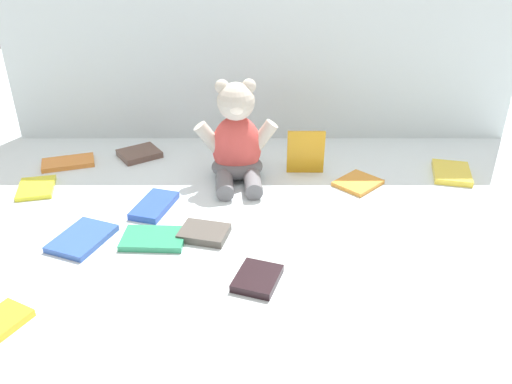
{
  "coord_description": "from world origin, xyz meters",
  "views": [
    {
      "loc": [
        -0.02,
        -1.07,
        0.63
      ],
      "look_at": [
        -0.02,
        -0.1,
        0.1
      ],
      "focal_mm": 36.43,
      "sensor_mm": 36.0,
      "label": 1
    }
  ],
  "objects_px": {
    "book_case_4": "(453,173)",
    "book_case_9": "(38,188)",
    "book_case_8": "(83,238)",
    "book_case_7": "(258,278)",
    "book_case_1": "(155,206)",
    "book_case_0": "(307,152)",
    "book_case_2": "(359,183)",
    "book_case_11": "(69,162)",
    "teddy_bear": "(238,143)",
    "book_case_5": "(205,233)",
    "book_case_10": "(155,238)",
    "book_case_3": "(141,154)"
  },
  "relations": [
    {
      "from": "teddy_bear",
      "to": "book_case_0",
      "type": "xyz_separation_m",
      "value": [
        0.18,
        0.03,
        -0.04
      ]
    },
    {
      "from": "book_case_8",
      "to": "book_case_7",
      "type": "bearing_deg",
      "value": 1.31
    },
    {
      "from": "book_case_10",
      "to": "book_case_7",
      "type": "bearing_deg",
      "value": -119.3
    },
    {
      "from": "book_case_2",
      "to": "book_case_8",
      "type": "xyz_separation_m",
      "value": [
        -0.64,
        -0.26,
        0.0
      ]
    },
    {
      "from": "book_case_5",
      "to": "book_case_7",
      "type": "xyz_separation_m",
      "value": [
        0.12,
        -0.16,
        -0.0
      ]
    },
    {
      "from": "teddy_bear",
      "to": "book_case_11",
      "type": "height_order",
      "value": "teddy_bear"
    },
    {
      "from": "book_case_4",
      "to": "book_case_7",
      "type": "height_order",
      "value": "same"
    },
    {
      "from": "book_case_9",
      "to": "book_case_10",
      "type": "bearing_deg",
      "value": 132.57
    },
    {
      "from": "teddy_bear",
      "to": "book_case_8",
      "type": "relative_size",
      "value": 1.97
    },
    {
      "from": "book_case_4",
      "to": "book_case_7",
      "type": "xyz_separation_m",
      "value": [
        -0.52,
        -0.46,
        0.0
      ]
    },
    {
      "from": "book_case_1",
      "to": "book_case_0",
      "type": "bearing_deg",
      "value": -136.13
    },
    {
      "from": "book_case_1",
      "to": "book_case_4",
      "type": "height_order",
      "value": "book_case_1"
    },
    {
      "from": "book_case_11",
      "to": "book_case_3",
      "type": "bearing_deg",
      "value": -91.39
    },
    {
      "from": "book_case_5",
      "to": "book_case_9",
      "type": "height_order",
      "value": "book_case_5"
    },
    {
      "from": "book_case_8",
      "to": "book_case_4",
      "type": "bearing_deg",
      "value": 40.79
    },
    {
      "from": "book_case_3",
      "to": "book_case_5",
      "type": "distance_m",
      "value": 0.47
    },
    {
      "from": "book_case_2",
      "to": "book_case_0",
      "type": "bearing_deg",
      "value": -163.93
    },
    {
      "from": "book_case_5",
      "to": "book_case_3",
      "type": "bearing_deg",
      "value": 42.12
    },
    {
      "from": "book_case_4",
      "to": "book_case_7",
      "type": "relative_size",
      "value": 1.36
    },
    {
      "from": "teddy_bear",
      "to": "book_case_10",
      "type": "xyz_separation_m",
      "value": [
        -0.17,
        -0.3,
        -0.09
      ]
    },
    {
      "from": "book_case_1",
      "to": "book_case_9",
      "type": "relative_size",
      "value": 1.18
    },
    {
      "from": "book_case_9",
      "to": "book_case_3",
      "type": "bearing_deg",
      "value": -150.67
    },
    {
      "from": "book_case_4",
      "to": "book_case_5",
      "type": "relative_size",
      "value": 1.27
    },
    {
      "from": "book_case_3",
      "to": "book_case_9",
      "type": "height_order",
      "value": "book_case_3"
    },
    {
      "from": "book_case_2",
      "to": "book_case_4",
      "type": "bearing_deg",
      "value": 56.99
    },
    {
      "from": "book_case_1",
      "to": "book_case_10",
      "type": "relative_size",
      "value": 1.0
    },
    {
      "from": "book_case_9",
      "to": "book_case_11",
      "type": "distance_m",
      "value": 0.15
    },
    {
      "from": "book_case_5",
      "to": "book_case_8",
      "type": "relative_size",
      "value": 0.77
    },
    {
      "from": "book_case_3",
      "to": "book_case_7",
      "type": "xyz_separation_m",
      "value": [
        0.34,
        -0.58,
        -0.0
      ]
    },
    {
      "from": "book_case_3",
      "to": "book_case_11",
      "type": "relative_size",
      "value": 0.78
    },
    {
      "from": "book_case_2",
      "to": "book_case_7",
      "type": "relative_size",
      "value": 1.14
    },
    {
      "from": "book_case_10",
      "to": "book_case_2",
      "type": "bearing_deg",
      "value": -59.27
    },
    {
      "from": "book_case_11",
      "to": "book_case_9",
      "type": "bearing_deg",
      "value": 149.16
    },
    {
      "from": "teddy_bear",
      "to": "book_case_7",
      "type": "height_order",
      "value": "teddy_bear"
    },
    {
      "from": "book_case_4",
      "to": "teddy_bear",
      "type": "bearing_deg",
      "value": -165.68
    },
    {
      "from": "book_case_4",
      "to": "book_case_9",
      "type": "xyz_separation_m",
      "value": [
        -1.09,
        -0.08,
        -0.0
      ]
    },
    {
      "from": "book_case_3",
      "to": "book_case_4",
      "type": "relative_size",
      "value": 0.83
    },
    {
      "from": "book_case_4",
      "to": "book_case_9",
      "type": "height_order",
      "value": "book_case_4"
    },
    {
      "from": "book_case_4",
      "to": "book_case_11",
      "type": "height_order",
      "value": "book_case_4"
    },
    {
      "from": "book_case_7",
      "to": "book_case_11",
      "type": "height_order",
      "value": "book_case_7"
    },
    {
      "from": "book_case_4",
      "to": "book_case_5",
      "type": "bearing_deg",
      "value": -142.02
    },
    {
      "from": "book_case_3",
      "to": "book_case_8",
      "type": "distance_m",
      "value": 0.44
    },
    {
      "from": "book_case_4",
      "to": "book_case_8",
      "type": "xyz_separation_m",
      "value": [
        -0.9,
        -0.32,
        -0.0
      ]
    },
    {
      "from": "book_case_3",
      "to": "book_case_8",
      "type": "xyz_separation_m",
      "value": [
        -0.04,
        -0.44,
        -0.0
      ]
    },
    {
      "from": "teddy_bear",
      "to": "book_case_5",
      "type": "xyz_separation_m",
      "value": [
        -0.06,
        -0.29,
        -0.09
      ]
    },
    {
      "from": "book_case_1",
      "to": "book_case_5",
      "type": "distance_m",
      "value": 0.18
    },
    {
      "from": "book_case_0",
      "to": "book_case_11",
      "type": "xyz_separation_m",
      "value": [
        -0.66,
        0.05,
        -0.05
      ]
    },
    {
      "from": "book_case_10",
      "to": "book_case_9",
      "type": "bearing_deg",
      "value": 58.18
    },
    {
      "from": "book_case_11",
      "to": "book_case_5",
      "type": "bearing_deg",
      "value": -149.0
    },
    {
      "from": "book_case_1",
      "to": "book_case_2",
      "type": "height_order",
      "value": "book_case_1"
    }
  ]
}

